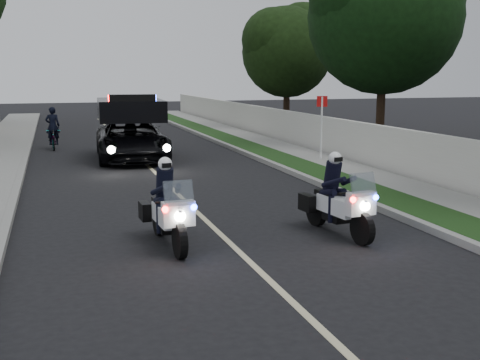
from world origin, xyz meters
name	(u,v)px	position (x,y,z in m)	size (l,w,h in m)	color
ground	(271,282)	(0.00, 0.00, 0.00)	(120.00, 120.00, 0.00)	black
curb_right	(281,168)	(4.10, 10.00, 0.07)	(0.20, 60.00, 0.15)	gray
grass_verge	(301,167)	(4.80, 10.00, 0.08)	(1.20, 60.00, 0.16)	#193814
sidewalk_right	(336,165)	(6.10, 10.00, 0.08)	(1.40, 60.00, 0.16)	gray
property_wall	(363,144)	(7.10, 10.00, 0.75)	(0.22, 60.00, 1.50)	beige
curb_left	(19,181)	(-4.10, 10.00, 0.07)	(0.20, 60.00, 0.15)	gray
lane_marking	(159,176)	(0.00, 10.00, 0.00)	(0.12, 50.00, 0.01)	#BFB78C
police_moto_left	(169,246)	(-1.13, 2.41, 0.00)	(0.68, 1.95, 1.66)	white
police_moto_right	(337,234)	(2.22, 2.18, 0.00)	(0.68, 1.94, 1.65)	silver
police_suv	(132,159)	(-0.32, 13.94, 0.00)	(2.49, 5.37, 2.61)	black
bicycle	(54,149)	(-3.09, 17.92, 0.00)	(0.57, 1.65, 0.86)	black
cyclist	(54,149)	(-3.09, 17.92, 0.00)	(0.57, 0.38, 1.59)	black
sign_post	(321,163)	(6.00, 11.01, 0.00)	(0.39, 0.39, 2.46)	#A90D0C
tree_right_c	(379,148)	(10.19, 14.10, 0.00)	(6.34, 6.34, 10.57)	black
tree_right_e	(286,130)	(9.62, 23.31, 0.00)	(5.05, 5.05, 8.42)	black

